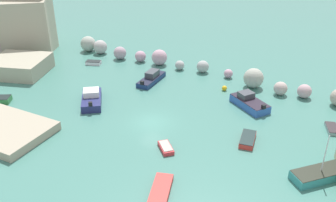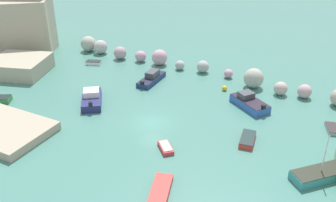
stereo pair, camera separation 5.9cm
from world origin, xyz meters
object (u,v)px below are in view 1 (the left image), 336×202
object	(u,v)px
moored_boat_2	(320,174)
moored_boat_3	(161,190)
stone_dock	(3,129)
moored_boat_8	(93,63)
moored_boat_5	(151,78)
moored_boat_9	(248,139)
moored_boat_4	(249,102)
moored_boat_6	(332,129)
moored_boat_1	(92,99)
moored_boat_0	(166,148)
channel_buoy	(224,88)

from	to	relation	value
moored_boat_2	moored_boat_3	xyz separation A→B (m)	(-11.39, -8.50, -0.19)
stone_dock	moored_boat_8	xyz separation A→B (m)	(-4.39, 20.30, -0.19)
moored_boat_5	moored_boat_9	world-z (taller)	moored_boat_5
moored_boat_3	moored_boat_4	bearing A→B (deg)	-24.10
moored_boat_5	moored_boat_6	world-z (taller)	moored_boat_5
moored_boat_6	moored_boat_9	bearing A→B (deg)	-67.17
stone_dock	moored_boat_1	size ratio (longest dim) A/B	1.82
moored_boat_0	moored_boat_9	world-z (taller)	moored_boat_9
stone_dock	moored_boat_4	distance (m)	28.05
moored_boat_4	moored_boat_6	bearing A→B (deg)	-152.33
moored_boat_0	moored_boat_3	bearing A→B (deg)	-21.23
channel_buoy	moored_boat_4	world-z (taller)	moored_boat_4
moored_boat_1	moored_boat_9	distance (m)	19.54
moored_boat_3	moored_boat_6	world-z (taller)	moored_boat_3
moored_boat_8	channel_buoy	bearing A→B (deg)	161.91
moored_boat_3	moored_boat_0	bearing A→B (deg)	6.65
moored_boat_4	moored_boat_9	bearing A→B (deg)	139.83
moored_boat_2	moored_boat_4	bearing A→B (deg)	86.58
moored_boat_1	moored_boat_8	xyz separation A→B (m)	(-8.22, 10.32, -0.35)
moored_boat_4	moored_boat_8	xyz separation A→B (m)	(-25.45, 1.78, -0.33)
moored_boat_2	moored_boat_3	distance (m)	14.21
channel_buoy	moored_boat_9	bearing A→B (deg)	-57.51
moored_boat_0	moored_boat_6	xyz separation A→B (m)	(13.93, 11.89, -0.03)
moored_boat_6	moored_boat_9	distance (m)	9.81
stone_dock	moored_boat_9	bearing A→B (deg)	25.39
moored_boat_0	moored_boat_2	size ratio (longest dim) A/B	0.46
channel_buoy	moored_boat_0	xyz separation A→B (m)	(-0.11, -15.58, -0.10)
moored_boat_2	moored_boat_9	xyz separation A→B (m)	(-7.43, 2.45, -0.14)
moored_boat_3	moored_boat_2	bearing A→B (deg)	-72.14
moored_boat_0	moored_boat_5	distance (m)	16.55
stone_dock	moored_boat_4	size ratio (longest dim) A/B	1.81
moored_boat_6	stone_dock	bearing A→B (deg)	-79.31
stone_dock	moored_boat_1	xyz separation A→B (m)	(3.82, 9.98, 0.16)
moored_boat_3	moored_boat_8	distance (m)	31.18
moored_boat_2	moored_boat_8	world-z (taller)	moored_boat_2
stone_dock	moored_boat_3	distance (m)	19.38
moored_boat_2	moored_boat_6	distance (m)	9.04
moored_boat_1	moored_boat_8	size ratio (longest dim) A/B	2.14
channel_buoy	moored_boat_8	distance (m)	21.21
stone_dock	moored_boat_6	xyz separation A→B (m)	(30.61, 17.66, -0.25)
moored_boat_2	moored_boat_3	size ratio (longest dim) A/B	1.23
moored_boat_4	moored_boat_5	xyz separation A→B (m)	(-14.18, 0.58, -0.07)
moored_boat_6	moored_boat_9	world-z (taller)	moored_boat_9
channel_buoy	moored_boat_3	bearing A→B (deg)	-83.05
moored_boat_0	moored_boat_6	distance (m)	18.32
moored_boat_1	moored_boat_6	distance (m)	27.87
stone_dock	moored_boat_9	size ratio (longest dim) A/B	3.02
moored_boat_5	moored_boat_6	size ratio (longest dim) A/B	2.07
stone_dock	moored_boat_8	bearing A→B (deg)	102.22
channel_buoy	moored_boat_4	bearing A→B (deg)	-33.52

